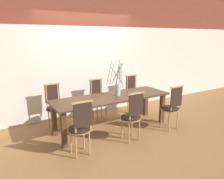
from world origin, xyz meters
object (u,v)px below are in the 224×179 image
book_stack (136,93)px  dining_table (112,101)px  chair_far_center (133,92)px  vase_centerpiece (118,88)px  chair_near_center (172,106)px

book_stack → dining_table: bearing=173.6°
chair_far_center → vase_centerpiece: (-0.91, -0.67, 0.35)m
chair_near_center → book_stack: (-0.48, 0.62, 0.21)m
dining_table → chair_near_center: chair_near_center is taller
dining_table → chair_near_center: 1.27m
dining_table → vase_centerpiece: size_ratio=3.30×
chair_near_center → chair_far_center: (-0.00, 1.37, 0.00)m
chair_near_center → vase_centerpiece: size_ratio=1.26×
chair_near_center → book_stack: size_ratio=4.32×
chair_near_center → vase_centerpiece: 1.20m
chair_far_center → vase_centerpiece: bearing=36.1°
chair_far_center → book_stack: size_ratio=4.32×
book_stack → vase_centerpiece: bearing=169.1°
dining_table → chair_near_center: size_ratio=2.62×
dining_table → vase_centerpiece: 0.29m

